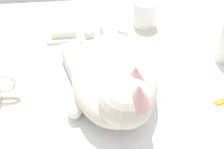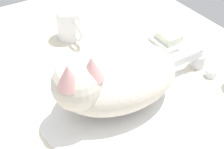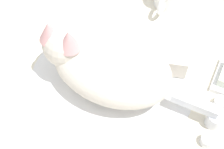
# 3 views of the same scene
# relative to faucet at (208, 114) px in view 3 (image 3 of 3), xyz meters

# --- Properties ---
(ground_plane) EXTENTS (1.10, 0.83, 0.03)m
(ground_plane) POSITION_rel_faucet_xyz_m (0.00, -0.21, -0.04)
(ground_plane) COLOR silver
(sink_basin) EXTENTS (0.35, 0.35, 0.01)m
(sink_basin) POSITION_rel_faucet_xyz_m (0.00, -0.21, -0.02)
(sink_basin) COLOR white
(sink_basin) RESTS_ON ground_plane
(faucet) EXTENTS (0.12, 0.11, 0.05)m
(faucet) POSITION_rel_faucet_xyz_m (0.00, 0.00, 0.00)
(faucet) COLOR silver
(faucet) RESTS_ON ground_plane
(cat) EXTENTS (0.21, 0.29, 0.15)m
(cat) POSITION_rel_faucet_xyz_m (-0.00, -0.23, 0.04)
(cat) COLOR beige
(cat) RESTS_ON sink_basin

